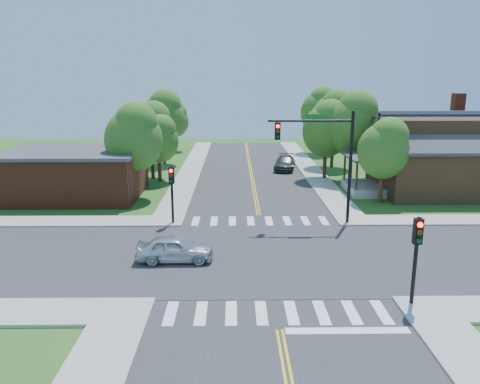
{
  "coord_description": "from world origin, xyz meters",
  "views": [
    {
      "loc": [
        -1.65,
        -23.1,
        9.06
      ],
      "look_at": [
        -1.31,
        5.34,
        2.2
      ],
      "focal_mm": 35.0,
      "sensor_mm": 36.0,
      "label": 1
    }
  ],
  "objects_px": {
    "signal_pole_nw": "(172,184)",
    "car_dgrey": "(285,163)",
    "house_ne": "(441,152)",
    "signal_pole_se": "(417,245)",
    "car_silver": "(175,249)",
    "signal_mast_ne": "(324,149)"
  },
  "relations": [
    {
      "from": "signal_pole_se",
      "to": "car_silver",
      "type": "distance_m",
      "value": 11.6
    },
    {
      "from": "signal_mast_ne",
      "to": "signal_pole_se",
      "type": "relative_size",
      "value": 1.89
    },
    {
      "from": "signal_mast_ne",
      "to": "signal_pole_nw",
      "type": "distance_m",
      "value": 9.76
    },
    {
      "from": "house_ne",
      "to": "car_dgrey",
      "type": "xyz_separation_m",
      "value": [
        -11.61,
        9.78,
        -2.62
      ]
    },
    {
      "from": "car_silver",
      "to": "car_dgrey",
      "type": "xyz_separation_m",
      "value": [
        8.2,
        24.69,
        0.04
      ]
    },
    {
      "from": "car_silver",
      "to": "signal_mast_ne",
      "type": "bearing_deg",
      "value": -54.74
    },
    {
      "from": "house_ne",
      "to": "car_silver",
      "type": "relative_size",
      "value": 3.32
    },
    {
      "from": "signal_pole_nw",
      "to": "car_dgrey",
      "type": "distance_m",
      "value": 20.66
    },
    {
      "from": "signal_pole_se",
      "to": "car_silver",
      "type": "xyz_separation_m",
      "value": [
        -10.3,
        4.95,
        -2.0
      ]
    },
    {
      "from": "signal_mast_ne",
      "to": "car_silver",
      "type": "height_order",
      "value": "signal_mast_ne"
    },
    {
      "from": "signal_pole_se",
      "to": "car_silver",
      "type": "relative_size",
      "value": 0.97
    },
    {
      "from": "signal_pole_se",
      "to": "car_silver",
      "type": "bearing_deg",
      "value": 154.33
    },
    {
      "from": "signal_mast_ne",
      "to": "car_silver",
      "type": "bearing_deg",
      "value": -143.97
    },
    {
      "from": "signal_mast_ne",
      "to": "signal_pole_nw",
      "type": "height_order",
      "value": "signal_mast_ne"
    },
    {
      "from": "signal_mast_ne",
      "to": "car_silver",
      "type": "relative_size",
      "value": 1.83
    },
    {
      "from": "signal_pole_nw",
      "to": "signal_mast_ne",
      "type": "bearing_deg",
      "value": 0.07
    },
    {
      "from": "signal_mast_ne",
      "to": "signal_pole_se",
      "type": "bearing_deg",
      "value": -81.44
    },
    {
      "from": "house_ne",
      "to": "signal_pole_se",
      "type": "bearing_deg",
      "value": -115.58
    },
    {
      "from": "signal_mast_ne",
      "to": "signal_pole_nw",
      "type": "xyz_separation_m",
      "value": [
        -9.51,
        -0.01,
        -2.19
      ]
    },
    {
      "from": "signal_pole_se",
      "to": "signal_pole_nw",
      "type": "height_order",
      "value": "same"
    },
    {
      "from": "house_ne",
      "to": "car_dgrey",
      "type": "bearing_deg",
      "value": 139.88
    },
    {
      "from": "signal_mast_ne",
      "to": "car_dgrey",
      "type": "xyz_separation_m",
      "value": [
        -0.41,
        18.43,
        -4.15
      ]
    }
  ]
}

